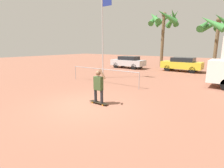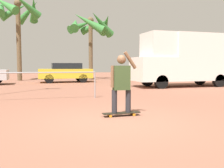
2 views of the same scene
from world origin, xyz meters
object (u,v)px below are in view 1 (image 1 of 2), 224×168
(parked_car_yellow, at_px, (182,64))
(flagpole, at_px, (103,33))
(parked_car_silver, at_px, (128,62))
(palm_tree_center_background, at_px, (164,20))
(person_skateboarder, at_px, (98,85))
(palm_tree_near_van, at_px, (219,25))
(skateboard, at_px, (99,102))

(parked_car_yellow, bearing_deg, flagpole, -118.02)
(parked_car_silver, distance_m, palm_tree_center_background, 7.18)
(palm_tree_center_background, distance_m, flagpole, 11.60)
(person_skateboarder, height_order, palm_tree_near_van, palm_tree_near_van)
(palm_tree_center_background, bearing_deg, person_skateboarder, -78.49)
(flagpole, bearing_deg, parked_car_yellow, 61.98)
(person_skateboarder, xyz_separation_m, flagpole, (-4.22, 5.54, 2.80))
(palm_tree_center_background, bearing_deg, flagpole, -93.87)
(parked_car_yellow, bearing_deg, parked_car_silver, -170.24)
(parked_car_yellow, xyz_separation_m, flagpole, (-4.29, -8.07, 2.94))
(skateboard, bearing_deg, palm_tree_center_background, 101.51)
(skateboard, xyz_separation_m, person_skateboarder, (-0.00, -0.00, 0.87))
(parked_car_yellow, height_order, palm_tree_center_background, palm_tree_center_background)
(parked_car_yellow, bearing_deg, skateboard, -90.32)
(person_skateboarder, bearing_deg, palm_tree_center_background, 101.51)
(person_skateboarder, distance_m, palm_tree_center_background, 17.96)
(person_skateboarder, relative_size, flagpole, 0.24)
(parked_car_silver, height_order, flagpole, flagpole)
(skateboard, bearing_deg, palm_tree_near_van, 80.46)
(skateboard, distance_m, palm_tree_near_van, 17.46)
(palm_tree_near_van, distance_m, flagpole, 13.08)
(parked_car_yellow, xyz_separation_m, parked_car_silver, (-6.11, -1.05, -0.01))
(skateboard, xyz_separation_m, parked_car_silver, (-6.04, 12.56, 0.71))
(flagpole, bearing_deg, parked_car_silver, 104.55)
(person_skateboarder, relative_size, parked_car_silver, 0.39)
(skateboard, height_order, flagpole, flagpole)
(parked_car_yellow, xyz_separation_m, palm_tree_near_van, (2.70, 2.93, 4.11))
(palm_tree_near_van, height_order, flagpole, flagpole)
(person_skateboarder, relative_size, palm_tree_near_van, 0.26)
(parked_car_yellow, height_order, parked_car_silver, parked_car_yellow)
(person_skateboarder, distance_m, parked_car_yellow, 13.61)
(person_skateboarder, bearing_deg, flagpole, 127.24)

